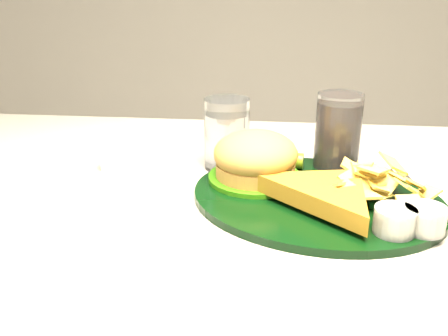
# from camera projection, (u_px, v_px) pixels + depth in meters

# --- Properties ---
(dinner_plate) EXTENTS (0.41, 0.37, 0.08)m
(dinner_plate) POSITION_uv_depth(u_px,v_px,m) (318.00, 176.00, 0.67)
(dinner_plate) COLOR black
(dinner_plate) RESTS_ON table
(water_glass) EXTENTS (0.08, 0.08, 0.11)m
(water_glass) POSITION_uv_depth(u_px,v_px,m) (227.00, 134.00, 0.78)
(water_glass) COLOR white
(water_glass) RESTS_ON table
(cola_glass) EXTENTS (0.09, 0.09, 0.13)m
(cola_glass) POSITION_uv_depth(u_px,v_px,m) (338.00, 135.00, 0.76)
(cola_glass) COLOR black
(cola_glass) RESTS_ON table
(fork_napkin) EXTENTS (0.15, 0.18, 0.01)m
(fork_napkin) POSITION_uv_depth(u_px,v_px,m) (413.00, 201.00, 0.67)
(fork_napkin) COLOR white
(fork_napkin) RESTS_ON table
(ramekin) EXTENTS (0.06, 0.06, 0.03)m
(ramekin) POSITION_uv_depth(u_px,v_px,m) (114.00, 160.00, 0.79)
(ramekin) COLOR silver
(ramekin) RESTS_ON table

